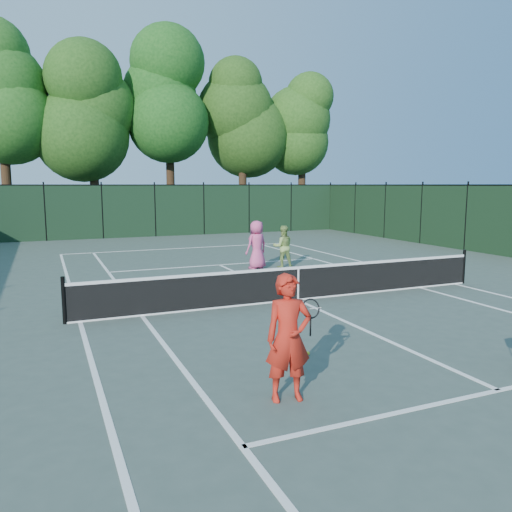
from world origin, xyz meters
name	(u,v)px	position (x,y,z in m)	size (l,w,h in m)	color
ground	(298,300)	(0.00, 0.00, 0.00)	(90.00, 90.00, 0.00)	#414F46
sideline_doubles_left	(80,322)	(-5.49, 0.00, 0.00)	(0.10, 23.77, 0.01)	white
sideline_doubles_right	(455,284)	(5.49, 0.00, 0.00)	(0.10, 23.77, 0.01)	white
sideline_singles_left	(142,316)	(-4.12, 0.00, 0.00)	(0.10, 23.77, 0.01)	white
sideline_singles_right	(420,288)	(4.12, 0.00, 0.00)	(0.10, 23.77, 0.01)	white
baseline_far	(182,248)	(0.00, 11.88, 0.00)	(10.97, 0.10, 0.01)	white
service_line_near	(499,390)	(0.00, -6.40, 0.00)	(8.23, 0.10, 0.01)	white
service_line_far	(219,265)	(0.00, 6.40, 0.00)	(8.23, 0.10, 0.01)	white
center_service_line	(298,300)	(0.00, 0.00, 0.00)	(0.10, 12.80, 0.01)	white
tennis_net	(298,283)	(0.00, 0.00, 0.48)	(11.69, 0.09, 1.06)	black
fence_far	(155,211)	(0.00, 18.00, 1.50)	(24.00, 0.05, 3.00)	black
tree_1	(0,87)	(-8.00, 22.00, 8.69)	(6.80, 6.80, 13.98)	black
tree_2	(91,108)	(-3.00, 21.80, 7.73)	(6.00, 6.00, 12.40)	black
tree_3	(168,94)	(2.00, 22.30, 9.01)	(7.00, 7.00, 14.45)	black
tree_4	(242,110)	(7.00, 21.60, 8.14)	(6.20, 6.20, 12.97)	black
tree_5	(303,121)	(12.00, 22.10, 7.71)	(5.80, 5.80, 12.23)	black
coach	(289,338)	(-3.03, -5.43, 0.91)	(1.02, 0.59, 1.82)	red
player_pink	(257,245)	(0.96, 5.01, 0.88)	(0.99, 0.79, 1.76)	#DB4D87
player_green	(283,247)	(1.99, 4.94, 0.78)	(0.88, 0.76, 1.55)	#8EAE57
loose_ball_midcourt	(308,353)	(-1.86, -3.91, 0.03)	(0.07, 0.07, 0.07)	#D0EA2F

